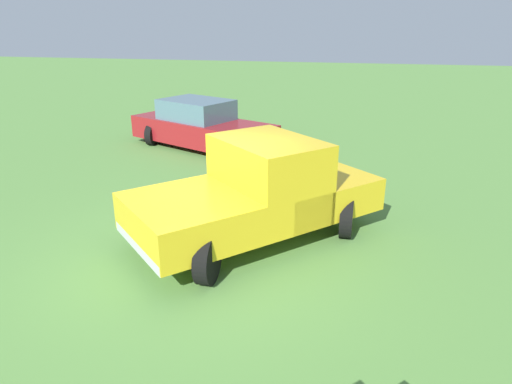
% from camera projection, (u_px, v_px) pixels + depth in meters
% --- Properties ---
extents(ground_plane, '(80.00, 80.00, 0.00)m').
position_uv_depth(ground_plane, '(199.00, 256.00, 7.66)').
color(ground_plane, '#54843D').
extents(pickup_truck, '(4.55, 4.45, 1.80)m').
position_uv_depth(pickup_truck, '(261.00, 189.00, 8.00)').
color(pickup_truck, black).
rests_on(pickup_truck, ground_plane).
extents(sedan_far, '(3.49, 4.97, 1.48)m').
position_uv_depth(sedan_far, '(201.00, 126.00, 14.02)').
color(sedan_far, black).
rests_on(sedan_far, ground_plane).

